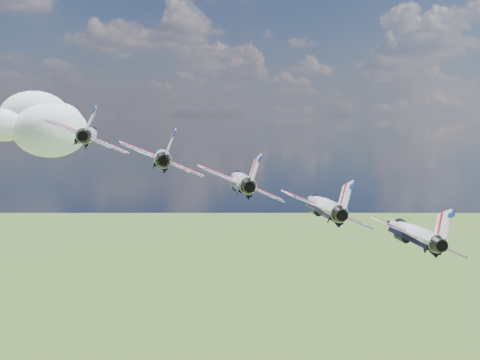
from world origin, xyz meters
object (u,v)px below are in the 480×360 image
jet_0 (90,134)px  jet_4 (411,232)px  jet_3 (323,205)px  jet_2 (240,180)px  jet_1 (162,156)px

jet_0 → jet_4: jet_0 is taller
jet_3 → jet_4: 10.93m
jet_2 → jet_4: size_ratio=1.00×
jet_1 → jet_3: (14.77, -15.09, -5.62)m
jet_1 → jet_4: (22.16, -22.64, -8.44)m
jet_0 → jet_1: bearing=-23.3°
jet_3 → jet_1: bearing=156.7°
jet_3 → jet_4: size_ratio=1.00×
jet_0 → jet_4: 43.71m
jet_2 → jet_4: (14.77, -15.09, -5.62)m
jet_0 → jet_3: (22.16, -22.64, -8.44)m
jet_3 → jet_4: jet_3 is taller
jet_1 → jet_3: size_ratio=1.00×
jet_4 → jet_2: bearing=156.7°
jet_1 → jet_3: 21.85m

